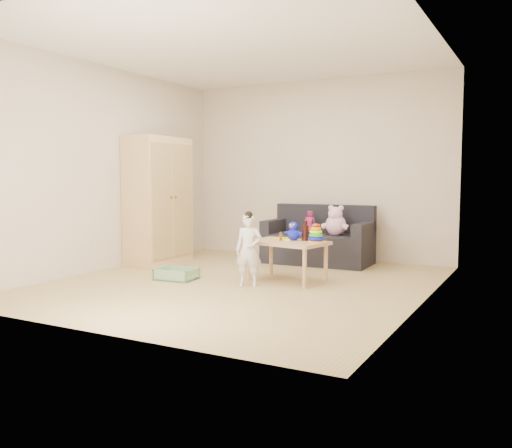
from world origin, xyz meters
The scene contains 13 objects.
room centered at (0.00, 0.00, 1.30)m, with size 4.50×4.50×4.50m.
wardrobe centered at (-1.75, 0.74, 0.87)m, with size 0.48×0.97×1.74m, color #E3B57C.
sofa centered at (0.23, 1.71, 0.20)m, with size 1.44×0.72×0.41m, color black.
play_table centered at (0.40, 0.34, 0.23)m, with size 0.88×0.56×0.46m, color tan.
storage_bin centered at (-0.77, -0.18, 0.07)m, with size 0.44×0.33×0.13m, color #79A477, non-canonical shape.
toddler centered at (0.15, -0.11, 0.39)m, with size 0.29×0.19×0.78m, color silver.
pink_bear centered at (0.50, 1.70, 0.58)m, with size 0.30×0.26×0.34m, color #FBB9D1, non-canonical shape.
doll centered at (0.13, 1.68, 0.57)m, with size 0.16×0.11×0.32m, color #B52163.
ring_stacker centered at (0.75, 0.37, 0.55)m, with size 0.18×0.18×0.21m.
brown_bottle centered at (0.57, 0.48, 0.56)m, with size 0.08×0.08×0.23m.
blue_plush centered at (0.44, 0.44, 0.57)m, with size 0.18×0.14×0.22m, color #1720D2, non-canonical shape.
wooden_figure centered at (0.32, 0.35, 0.52)m, with size 0.04×0.03×0.10m, color #58341B, non-canonical shape.
yellow_book centered at (0.31, 0.46, 0.47)m, with size 0.21×0.21×0.02m, color yellow.
Camera 1 is at (2.99, -5.23, 1.18)m, focal length 38.00 mm.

